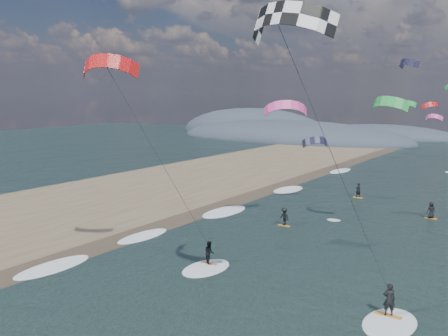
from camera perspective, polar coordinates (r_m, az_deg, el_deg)
The scene contains 7 objects.
wet_sand_strip at distance 39.92m, azimuth -15.08°, elevation -9.01°, with size 3.00×240.00×0.00m, color #382D23.
coastal_hills at distance 137.86m, azimuth 7.02°, elevation 3.59°, with size 80.00×41.00×15.00m.
kitesurfer_near_a at distance 23.16m, azimuth 8.55°, elevation 9.96°, with size 7.94×8.77×16.23m.
kitesurfer_near_b at distance 31.84m, azimuth -9.61°, elevation 4.11°, with size 7.01×8.70×14.76m.
far_kitesurfers at distance 49.56m, azimuth 13.56°, elevation -4.53°, with size 11.58×16.45×1.70m.
bg_kite_field at distance 73.37m, azimuth 20.00°, elevation 7.57°, with size 12.51×68.43×10.11m.
shoreline_surf at distance 42.23m, azimuth -9.10°, elevation -7.85°, with size 2.40×79.40×0.11m.
Camera 1 is at (16.92, -14.82, 11.88)m, focal length 40.00 mm.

